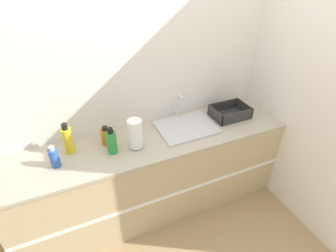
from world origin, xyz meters
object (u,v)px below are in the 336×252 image
Objects in this scene: paper_towel_roll at (135,134)px; bottle_amber at (106,136)px; sink at (186,126)px; dish_rack at (230,113)px; bottle_yellow at (68,140)px; bottle_green at (112,142)px; bottle_blue at (54,157)px.

paper_towel_roll reaches higher than bottle_amber.
sink is 0.50m from dish_rack.
bottle_green is (0.33, -0.15, -0.02)m from bottle_yellow.
sink is 2.29× the size of bottle_green.
paper_towel_roll is at bearing -33.73° from bottle_amber.
bottle_amber is at bearing 16.59° from bottle_blue.
bottle_blue is at bearing -176.53° from sink.
bottle_blue reaches higher than dish_rack.
sink is at bearing 3.47° from bottle_blue.
bottle_blue is (-0.12, -0.14, -0.04)m from bottle_yellow.
bottle_yellow is at bearing 177.97° from bottle_amber.
sink is at bearing -4.26° from bottle_amber.
sink is at bearing -179.25° from dish_rack.
dish_rack is at bearing -2.27° from bottle_amber.
dish_rack is 1.56m from bottle_yellow.
sink is 1.97× the size of bottle_yellow.
bottle_green is (-1.23, -0.09, 0.07)m from dish_rack.
bottle_yellow is at bearing 155.53° from bottle_green.
bottle_green is 1.25× the size of bottle_blue.
bottle_amber is (-1.25, 0.05, 0.04)m from dish_rack.
dish_rack is 1.26m from bottle_amber.
paper_towel_roll is 0.20m from bottle_green.
paper_towel_roll is at bearing -1.78° from bottle_blue.
bottle_blue reaches higher than bottle_amber.
paper_towel_roll is at bearing -174.53° from dish_rack.
sink is 1.49× the size of dish_rack.
bottle_amber is (-0.22, 0.15, -0.06)m from paper_towel_roll.
dish_rack is (1.03, 0.10, -0.10)m from paper_towel_roll.
bottle_yellow is at bearing 48.36° from bottle_blue.
dish_rack is 1.92× the size of bottle_blue.
bottle_amber is at bearing 146.27° from paper_towel_roll.
bottle_blue is at bearing -177.33° from dish_rack.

